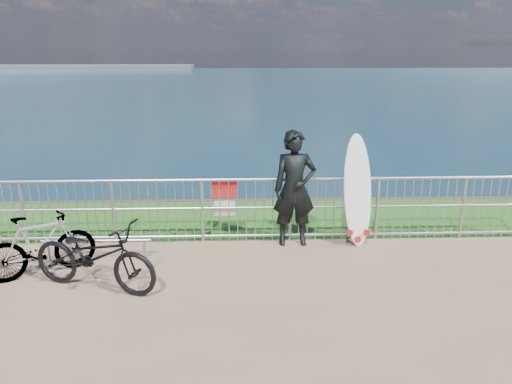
{
  "coord_description": "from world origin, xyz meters",
  "views": [
    {
      "loc": [
        0.12,
        -6.46,
        3.28
      ],
      "look_at": [
        0.4,
        1.2,
        1.0
      ],
      "focal_mm": 35.0,
      "sensor_mm": 36.0,
      "label": 1
    }
  ],
  "objects_px": {
    "surfer": "(295,189)",
    "surfboard": "(358,195)",
    "bicycle_far": "(40,245)",
    "bicycle_near": "(94,256)"
  },
  "relations": [
    {
      "from": "surfer",
      "to": "bicycle_far",
      "type": "xyz_separation_m",
      "value": [
        -3.83,
        -1.07,
        -0.5
      ]
    },
    {
      "from": "surfboard",
      "to": "bicycle_far",
      "type": "height_order",
      "value": "surfboard"
    },
    {
      "from": "surfer",
      "to": "bicycle_near",
      "type": "relative_size",
      "value": 1.03
    },
    {
      "from": "bicycle_near",
      "to": "surfboard",
      "type": "bearing_deg",
      "value": -49.32
    },
    {
      "from": "surfer",
      "to": "surfboard",
      "type": "distance_m",
      "value": 1.06
    },
    {
      "from": "bicycle_near",
      "to": "surfer",
      "type": "bearing_deg",
      "value": -42.52
    },
    {
      "from": "surfer",
      "to": "surfboard",
      "type": "relative_size",
      "value": 1.04
    },
    {
      "from": "surfboard",
      "to": "bicycle_far",
      "type": "relative_size",
      "value": 1.2
    },
    {
      "from": "bicycle_far",
      "to": "surfboard",
      "type": "bearing_deg",
      "value": -107.5
    },
    {
      "from": "surfboard",
      "to": "bicycle_far",
      "type": "distance_m",
      "value": 5.01
    }
  ]
}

